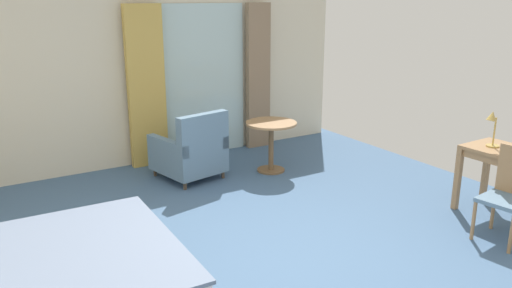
% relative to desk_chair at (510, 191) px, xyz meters
% --- Properties ---
extents(ground, '(6.89, 7.59, 0.10)m').
position_rel_desk_chair_xyz_m(ground, '(-2.25, 0.68, -0.55)').
color(ground, '#426084').
extents(wall_back, '(6.49, 0.12, 2.51)m').
position_rel_desk_chair_xyz_m(wall_back, '(-2.25, 4.21, 0.76)').
color(wall_back, beige).
rests_on(wall_back, ground).
extents(balcony_glass_door, '(1.35, 0.02, 2.21)m').
position_rel_desk_chair_xyz_m(balcony_glass_door, '(-1.28, 4.13, 0.60)').
color(balcony_glass_door, silver).
rests_on(balcony_glass_door, ground).
extents(curtain_panel_left, '(0.52, 0.10, 2.22)m').
position_rel_desk_chair_xyz_m(curtain_panel_left, '(-2.18, 4.03, 0.61)').
color(curtain_panel_left, tan).
rests_on(curtain_panel_left, ground).
extents(curtain_panel_right, '(0.39, 0.10, 2.22)m').
position_rel_desk_chair_xyz_m(curtain_panel_right, '(-0.38, 4.03, 0.61)').
color(curtain_panel_right, '#897056').
rests_on(curtain_panel_right, ground).
extents(desk_chair, '(0.48, 0.46, 0.92)m').
position_rel_desk_chair_xyz_m(desk_chair, '(0.00, 0.00, 0.00)').
color(desk_chair, slate).
rests_on(desk_chair, ground).
extents(desk_lamp, '(0.24, 0.14, 0.42)m').
position_rel_desk_chair_xyz_m(desk_lamp, '(0.36, 0.51, 0.52)').
color(desk_lamp, tan).
rests_on(desk_lamp, writing_desk).
extents(armchair_by_window, '(0.87, 0.93, 0.91)m').
position_rel_desk_chair_xyz_m(armchair_by_window, '(-1.92, 3.20, -0.15)').
color(armchair_by_window, slate).
rests_on(armchair_by_window, ground).
extents(round_cafe_table, '(0.68, 0.68, 0.69)m').
position_rel_desk_chair_xyz_m(round_cafe_table, '(-0.87, 2.90, 0.01)').
color(round_cafe_table, '#9E754C').
rests_on(round_cafe_table, ground).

